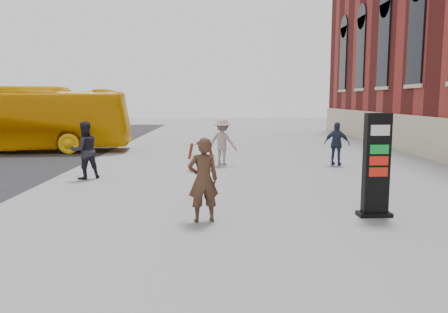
{
  "coord_description": "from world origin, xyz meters",
  "views": [
    {
      "loc": [
        0.47,
        -8.52,
        2.57
      ],
      "look_at": [
        0.54,
        1.45,
        1.25
      ],
      "focal_mm": 35.0,
      "sensor_mm": 36.0,
      "label": 1
    }
  ],
  "objects_px": {
    "pedestrian_a": "(85,150)",
    "pedestrian_b": "(222,142)",
    "info_pylon": "(376,165)",
    "bus": "(10,120)",
    "pedestrian_c": "(337,144)",
    "woman": "(203,179)"
  },
  "relations": [
    {
      "from": "pedestrian_a",
      "to": "pedestrian_b",
      "type": "xyz_separation_m",
      "value": [
        4.44,
        2.96,
        -0.03
      ]
    },
    {
      "from": "info_pylon",
      "to": "pedestrian_b",
      "type": "height_order",
      "value": "info_pylon"
    },
    {
      "from": "bus",
      "to": "pedestrian_a",
      "type": "xyz_separation_m",
      "value": [
        5.81,
        -7.26,
        -0.64
      ]
    },
    {
      "from": "pedestrian_a",
      "to": "pedestrian_c",
      "type": "height_order",
      "value": "pedestrian_a"
    },
    {
      "from": "woman",
      "to": "pedestrian_c",
      "type": "height_order",
      "value": "woman"
    },
    {
      "from": "woman",
      "to": "pedestrian_b",
      "type": "xyz_separation_m",
      "value": [
        0.44,
        7.92,
        -0.02
      ]
    },
    {
      "from": "pedestrian_a",
      "to": "pedestrian_b",
      "type": "height_order",
      "value": "pedestrian_a"
    },
    {
      "from": "info_pylon",
      "to": "pedestrian_c",
      "type": "bearing_deg",
      "value": 78.83
    },
    {
      "from": "bus",
      "to": "pedestrian_c",
      "type": "relative_size",
      "value": 6.71
    },
    {
      "from": "info_pylon",
      "to": "pedestrian_c",
      "type": "xyz_separation_m",
      "value": [
        1.1,
        7.38,
        -0.29
      ]
    },
    {
      "from": "bus",
      "to": "pedestrian_b",
      "type": "height_order",
      "value": "bus"
    },
    {
      "from": "info_pylon",
      "to": "pedestrian_a",
      "type": "bearing_deg",
      "value": 146.73
    },
    {
      "from": "info_pylon",
      "to": "pedestrian_c",
      "type": "height_order",
      "value": "info_pylon"
    },
    {
      "from": "woman",
      "to": "pedestrian_c",
      "type": "relative_size",
      "value": 1.06
    },
    {
      "from": "info_pylon",
      "to": "bus",
      "type": "relative_size",
      "value": 0.2
    },
    {
      "from": "info_pylon",
      "to": "pedestrian_a",
      "type": "height_order",
      "value": "info_pylon"
    },
    {
      "from": "pedestrian_c",
      "to": "bus",
      "type": "bearing_deg",
      "value": 9.09
    },
    {
      "from": "info_pylon",
      "to": "pedestrian_c",
      "type": "distance_m",
      "value": 7.47
    },
    {
      "from": "info_pylon",
      "to": "pedestrian_b",
      "type": "xyz_separation_m",
      "value": [
        -3.32,
        7.55,
        -0.23
      ]
    },
    {
      "from": "pedestrian_a",
      "to": "info_pylon",
      "type": "bearing_deg",
      "value": 115.22
    },
    {
      "from": "pedestrian_a",
      "to": "pedestrian_b",
      "type": "bearing_deg",
      "value": 179.49
    },
    {
      "from": "bus",
      "to": "pedestrian_a",
      "type": "height_order",
      "value": "bus"
    }
  ]
}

